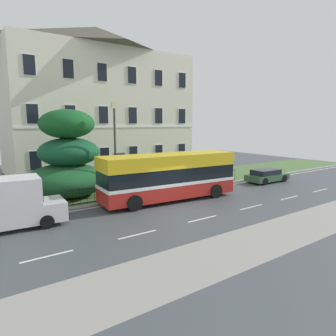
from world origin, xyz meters
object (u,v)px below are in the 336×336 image
object	(u,v)px
evergreen_tree	(67,161)
parked_hatchback_00	(267,176)
georgian_townhouse	(99,100)
single_decker_bus	(169,176)
litter_bin	(189,178)
street_lamp_post	(115,143)

from	to	relation	value
evergreen_tree	parked_hatchback_00	distance (m)	16.60
georgian_townhouse	evergreen_tree	bearing A→B (deg)	-124.05
georgian_townhouse	single_decker_bus	size ratio (longest dim) A/B	1.91
evergreen_tree	parked_hatchback_00	size ratio (longest dim) A/B	1.50
evergreen_tree	single_decker_bus	distance (m)	7.18
litter_bin	parked_hatchback_00	bearing A→B (deg)	-20.45
evergreen_tree	litter_bin	xyz separation A→B (m)	(9.11, -2.25, -1.84)
evergreen_tree	single_decker_bus	bearing A→B (deg)	-43.03
parked_hatchback_00	litter_bin	distance (m)	7.13
street_lamp_post	single_decker_bus	bearing A→B (deg)	-45.34
georgian_townhouse	evergreen_tree	xyz separation A→B (m)	(-6.24, -9.23, -4.93)
evergreen_tree	street_lamp_post	world-z (taller)	street_lamp_post
single_decker_bus	litter_bin	size ratio (longest dim) A/B	9.13
street_lamp_post	litter_bin	world-z (taller)	street_lamp_post
evergreen_tree	parked_hatchback_00	xyz separation A→B (m)	(15.79, -4.74, -1.92)
parked_hatchback_00	single_decker_bus	bearing A→B (deg)	-177.10
parked_hatchback_00	litter_bin	bearing A→B (deg)	161.74
evergreen_tree	parked_hatchback_00	world-z (taller)	evergreen_tree
evergreen_tree	litter_bin	size ratio (longest dim) A/B	5.83
parked_hatchback_00	street_lamp_post	distance (m)	13.80
single_decker_bus	evergreen_tree	bearing A→B (deg)	141.35
single_decker_bus	parked_hatchback_00	world-z (taller)	single_decker_bus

